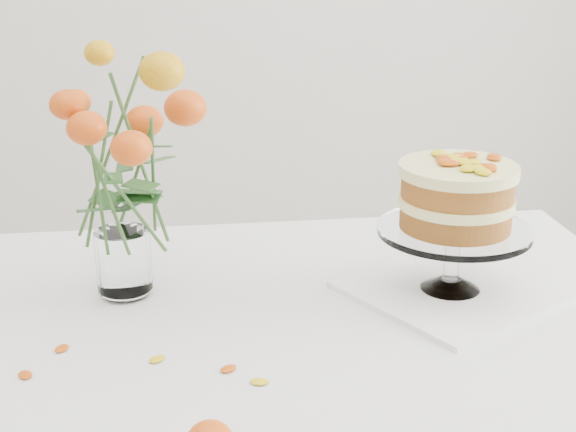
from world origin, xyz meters
name	(u,v)px	position (x,y,z in m)	size (l,w,h in m)	color
table	(237,369)	(0.00, 0.00, 0.67)	(1.43, 0.93, 0.76)	tan
napkin	(450,291)	(0.37, 0.06, 0.76)	(0.30, 0.30, 0.01)	white
cake_stand	(456,203)	(0.37, 0.06, 0.92)	(0.25, 0.25, 0.23)	white
rose_vase	(115,140)	(-0.18, 0.13, 1.03)	(0.36, 0.36, 0.46)	white
stray_petal_a	(157,359)	(-0.12, -0.10, 0.76)	(0.03, 0.02, 0.00)	yellow
stray_petal_b	(228,369)	(-0.02, -0.14, 0.76)	(0.03, 0.02, 0.00)	yellow
stray_petal_c	(260,382)	(0.02, -0.18, 0.76)	(0.03, 0.02, 0.00)	yellow
stray_petal_d	(62,349)	(-0.26, -0.05, 0.76)	(0.03, 0.02, 0.00)	yellow
stray_petal_e	(25,375)	(-0.30, -0.12, 0.76)	(0.03, 0.02, 0.00)	yellow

